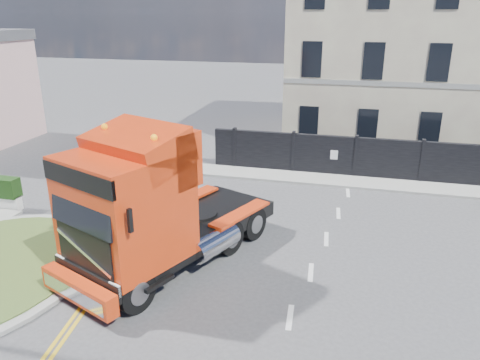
# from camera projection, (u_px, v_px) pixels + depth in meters

# --- Properties ---
(ground) EXTENTS (120.00, 120.00, 0.00)m
(ground) POSITION_uv_depth(u_px,v_px,m) (223.00, 255.00, 15.52)
(ground) COLOR #424244
(ground) RESTS_ON ground
(hoarding_fence) EXTENTS (18.80, 0.25, 2.00)m
(hoarding_fence) POSITION_uv_depth(u_px,v_px,m) (411.00, 162.00, 21.85)
(hoarding_fence) COLOR black
(hoarding_fence) RESTS_ON ground
(georgian_building) EXTENTS (12.30, 10.30, 12.80)m
(georgian_building) POSITION_uv_depth(u_px,v_px,m) (400.00, 45.00, 27.19)
(georgian_building) COLOR beige
(georgian_building) RESTS_ON ground
(pavement_far) EXTENTS (20.00, 1.60, 0.12)m
(pavement_far) POSITION_uv_depth(u_px,v_px,m) (398.00, 186.00, 21.48)
(pavement_far) COLOR gray
(pavement_far) RESTS_ON ground
(truck) EXTENTS (5.48, 8.03, 4.51)m
(truck) POSITION_uv_depth(u_px,v_px,m) (146.00, 212.00, 13.85)
(truck) COLOR black
(truck) RESTS_ON ground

